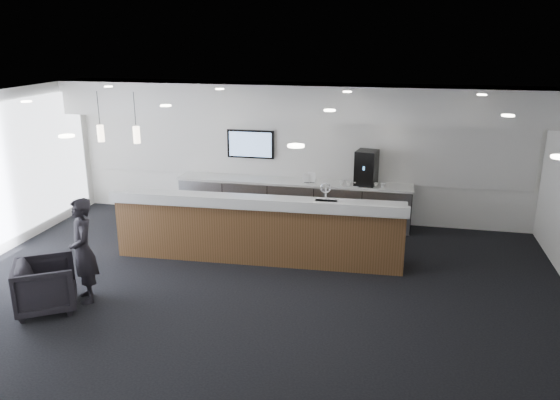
% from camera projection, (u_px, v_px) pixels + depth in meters
% --- Properties ---
extents(ground, '(10.00, 10.00, 0.00)m').
position_uv_depth(ground, '(249.00, 298.00, 8.57)').
color(ground, black).
rests_on(ground, ground).
extents(ceiling, '(10.00, 8.00, 0.02)m').
position_uv_depth(ceiling, '(245.00, 106.00, 7.69)').
color(ceiling, black).
rests_on(ceiling, back_wall).
extents(back_wall, '(10.00, 0.02, 3.00)m').
position_uv_depth(back_wall, '(296.00, 152.00, 11.86)').
color(back_wall, white).
rests_on(back_wall, ground).
extents(soffit_bulkhead, '(10.00, 0.90, 0.70)m').
position_uv_depth(soffit_bulkhead, '(293.00, 101.00, 11.10)').
color(soffit_bulkhead, silver).
rests_on(soffit_bulkhead, back_wall).
extents(alcove_panel, '(9.80, 0.06, 1.40)m').
position_uv_depth(alcove_panel, '(296.00, 148.00, 11.81)').
color(alcove_panel, silver).
rests_on(alcove_panel, back_wall).
extents(back_credenza, '(5.06, 0.66, 0.95)m').
position_uv_depth(back_credenza, '(293.00, 202.00, 11.83)').
color(back_credenza, gray).
rests_on(back_credenza, ground).
extents(wall_tv, '(1.05, 0.08, 0.62)m').
position_uv_depth(wall_tv, '(251.00, 144.00, 11.93)').
color(wall_tv, black).
rests_on(wall_tv, back_wall).
extents(pendant_left, '(0.12, 0.12, 0.30)m').
position_uv_depth(pendant_left, '(121.00, 141.00, 9.14)').
color(pendant_left, '#FFE7C6').
rests_on(pendant_left, ceiling).
extents(pendant_right, '(0.12, 0.12, 0.30)m').
position_uv_depth(pendant_right, '(83.00, 139.00, 9.28)').
color(pendant_right, '#FFE7C6').
rests_on(pendant_right, ceiling).
extents(ceiling_can_lights, '(7.00, 5.00, 0.02)m').
position_uv_depth(ceiling_can_lights, '(245.00, 108.00, 7.69)').
color(ceiling_can_lights, white).
rests_on(ceiling_can_lights, ceiling).
extents(service_counter, '(5.29, 1.06, 1.49)m').
position_uv_depth(service_counter, '(259.00, 229.00, 9.91)').
color(service_counter, '#4F341A').
rests_on(service_counter, ground).
extents(coffee_machine, '(0.49, 0.58, 0.72)m').
position_uv_depth(coffee_machine, '(366.00, 168.00, 11.29)').
color(coffee_machine, black).
rests_on(coffee_machine, back_credenza).
extents(info_sign_left, '(0.15, 0.05, 0.20)m').
position_uv_depth(info_sign_left, '(306.00, 178.00, 11.50)').
color(info_sign_left, white).
rests_on(info_sign_left, back_credenza).
extents(info_sign_right, '(0.17, 0.04, 0.22)m').
position_uv_depth(info_sign_right, '(311.00, 177.00, 11.51)').
color(info_sign_right, white).
rests_on(info_sign_right, back_credenza).
extents(armchair, '(1.16, 1.15, 0.77)m').
position_uv_depth(armchair, '(46.00, 286.00, 8.11)').
color(armchair, black).
rests_on(armchair, ground).
extents(lounge_guest, '(0.68, 0.71, 1.64)m').
position_uv_depth(lounge_guest, '(83.00, 251.00, 8.27)').
color(lounge_guest, black).
rests_on(lounge_guest, ground).
extents(cup_0, '(0.09, 0.09, 0.09)m').
position_uv_depth(cup_0, '(383.00, 185.00, 11.17)').
color(cup_0, white).
rests_on(cup_0, back_credenza).
extents(cup_1, '(0.13, 0.13, 0.09)m').
position_uv_depth(cup_1, '(376.00, 185.00, 11.20)').
color(cup_1, white).
rests_on(cup_1, back_credenza).
extents(cup_2, '(0.12, 0.12, 0.09)m').
position_uv_depth(cup_2, '(369.00, 184.00, 11.22)').
color(cup_2, white).
rests_on(cup_2, back_credenza).
extents(cup_3, '(0.12, 0.12, 0.09)m').
position_uv_depth(cup_3, '(362.00, 184.00, 11.25)').
color(cup_3, white).
rests_on(cup_3, back_credenza).
extents(cup_4, '(0.13, 0.13, 0.09)m').
position_uv_depth(cup_4, '(355.00, 184.00, 11.28)').
color(cup_4, white).
rests_on(cup_4, back_credenza).
extents(cup_5, '(0.10, 0.10, 0.09)m').
position_uv_depth(cup_5, '(348.00, 183.00, 11.31)').
color(cup_5, white).
rests_on(cup_5, back_credenza).
extents(cup_6, '(0.13, 0.13, 0.09)m').
position_uv_depth(cup_6, '(342.00, 183.00, 11.34)').
color(cup_6, white).
rests_on(cup_6, back_credenza).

